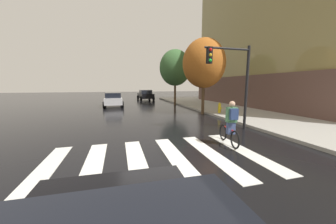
{
  "coord_description": "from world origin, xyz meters",
  "views": [
    {
      "loc": [
        -1.21,
        -5.14,
        2.26
      ],
      "look_at": [
        0.97,
        2.81,
        1.04
      ],
      "focal_mm": 19.29,
      "sensor_mm": 36.0,
      "label": 1
    }
  ],
  "objects_px": {
    "cyclist": "(231,123)",
    "manhole_cover": "(206,206)",
    "fire_hydrant": "(220,108)",
    "street_tree_near": "(204,63)",
    "traffic_light_near": "(233,73)",
    "street_tree_mid": "(175,68)",
    "sedan_far": "(145,95)",
    "sedan_mid": "(113,99)"
  },
  "relations": [
    {
      "from": "manhole_cover",
      "to": "sedan_far",
      "type": "distance_m",
      "value": 25.03
    },
    {
      "from": "cyclist",
      "to": "fire_hydrant",
      "type": "relative_size",
      "value": 2.18
    },
    {
      "from": "cyclist",
      "to": "manhole_cover",
      "type": "bearing_deg",
      "value": -130.23
    },
    {
      "from": "manhole_cover",
      "to": "cyclist",
      "type": "relative_size",
      "value": 0.38
    },
    {
      "from": "street_tree_near",
      "to": "street_tree_mid",
      "type": "distance_m",
      "value": 6.88
    },
    {
      "from": "manhole_cover",
      "to": "cyclist",
      "type": "distance_m",
      "value": 3.97
    },
    {
      "from": "cyclist",
      "to": "fire_hydrant",
      "type": "distance_m",
      "value": 7.39
    },
    {
      "from": "sedan_mid",
      "to": "sedan_far",
      "type": "distance_m",
      "value": 8.82
    },
    {
      "from": "fire_hydrant",
      "to": "street_tree_near",
      "type": "distance_m",
      "value": 3.62
    },
    {
      "from": "cyclist",
      "to": "street_tree_near",
      "type": "height_order",
      "value": "street_tree_near"
    },
    {
      "from": "sedan_far",
      "to": "cyclist",
      "type": "distance_m",
      "value": 21.93
    },
    {
      "from": "cyclist",
      "to": "fire_hydrant",
      "type": "height_order",
      "value": "cyclist"
    },
    {
      "from": "manhole_cover",
      "to": "sedan_mid",
      "type": "relative_size",
      "value": 0.15
    },
    {
      "from": "manhole_cover",
      "to": "sedan_mid",
      "type": "xyz_separation_m",
      "value": [
        -2.08,
        17.36,
        0.76
      ]
    },
    {
      "from": "cyclist",
      "to": "street_tree_near",
      "type": "xyz_separation_m",
      "value": [
        2.39,
        7.18,
        3.07
      ]
    },
    {
      "from": "fire_hydrant",
      "to": "cyclist",
      "type": "bearing_deg",
      "value": -118.15
    },
    {
      "from": "traffic_light_near",
      "to": "street_tree_mid",
      "type": "distance_m",
      "value": 12.04
    },
    {
      "from": "manhole_cover",
      "to": "street_tree_mid",
      "type": "xyz_separation_m",
      "value": [
        4.76,
        17.02,
        4.19
      ]
    },
    {
      "from": "sedan_far",
      "to": "street_tree_near",
      "type": "xyz_separation_m",
      "value": [
        2.4,
        -14.75,
        3.12
      ]
    },
    {
      "from": "cyclist",
      "to": "sedan_far",
      "type": "bearing_deg",
      "value": 90.04
    },
    {
      "from": "manhole_cover",
      "to": "traffic_light_near",
      "type": "distance_m",
      "value": 7.06
    },
    {
      "from": "street_tree_near",
      "to": "sedan_mid",
      "type": "bearing_deg",
      "value": 134.05
    },
    {
      "from": "street_tree_mid",
      "to": "fire_hydrant",
      "type": "bearing_deg",
      "value": -80.76
    },
    {
      "from": "manhole_cover",
      "to": "sedan_mid",
      "type": "height_order",
      "value": "sedan_mid"
    },
    {
      "from": "sedan_mid",
      "to": "street_tree_near",
      "type": "height_order",
      "value": "street_tree_near"
    },
    {
      "from": "fire_hydrant",
      "to": "street_tree_near",
      "type": "height_order",
      "value": "street_tree_near"
    },
    {
      "from": "cyclist",
      "to": "traffic_light_near",
      "type": "relative_size",
      "value": 0.4
    },
    {
      "from": "street_tree_mid",
      "to": "sedan_mid",
      "type": "bearing_deg",
      "value": 177.15
    },
    {
      "from": "traffic_light_near",
      "to": "sedan_mid",
      "type": "bearing_deg",
      "value": 116.27
    },
    {
      "from": "traffic_light_near",
      "to": "sedan_far",
      "type": "bearing_deg",
      "value": 94.29
    },
    {
      "from": "manhole_cover",
      "to": "traffic_light_near",
      "type": "bearing_deg",
      "value": 51.92
    },
    {
      "from": "cyclist",
      "to": "sedan_mid",
      "type": "bearing_deg",
      "value": 107.68
    },
    {
      "from": "traffic_light_near",
      "to": "fire_hydrant",
      "type": "relative_size",
      "value": 5.38
    },
    {
      "from": "traffic_light_near",
      "to": "fire_hydrant",
      "type": "xyz_separation_m",
      "value": [
        2.01,
        4.39,
        -2.33
      ]
    },
    {
      "from": "sedan_mid",
      "to": "street_tree_mid",
      "type": "relative_size",
      "value": 0.7
    },
    {
      "from": "sedan_mid",
      "to": "fire_hydrant",
      "type": "height_order",
      "value": "sedan_mid"
    },
    {
      "from": "street_tree_mid",
      "to": "street_tree_near",
      "type": "bearing_deg",
      "value": -88.91
    },
    {
      "from": "sedan_far",
      "to": "fire_hydrant",
      "type": "height_order",
      "value": "sedan_far"
    },
    {
      "from": "traffic_light_near",
      "to": "street_tree_near",
      "type": "distance_m",
      "value": 5.26
    },
    {
      "from": "manhole_cover",
      "to": "fire_hydrant",
      "type": "distance_m",
      "value": 11.22
    },
    {
      "from": "street_tree_near",
      "to": "street_tree_mid",
      "type": "relative_size",
      "value": 0.93
    },
    {
      "from": "sedan_mid",
      "to": "sedan_far",
      "type": "height_order",
      "value": "sedan_far"
    }
  ]
}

